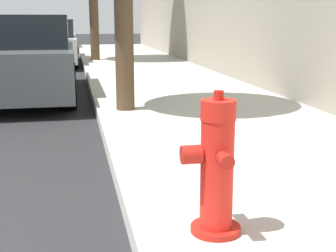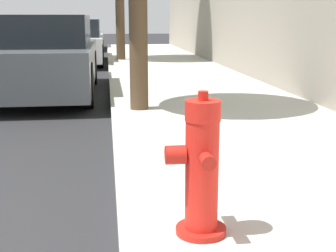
{
  "view_description": "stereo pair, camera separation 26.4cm",
  "coord_description": "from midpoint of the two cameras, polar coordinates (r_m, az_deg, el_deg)",
  "views": [
    {
      "loc": [
        1.4,
        -2.17,
        1.35
      ],
      "look_at": [
        2.14,
        1.41,
        0.51
      ],
      "focal_mm": 50.0,
      "sensor_mm": 36.0,
      "label": 1
    },
    {
      "loc": [
        1.66,
        -2.21,
        1.35
      ],
      "look_at": [
        2.14,
        1.41,
        0.51
      ],
      "focal_mm": 50.0,
      "sensor_mm": 36.0,
      "label": 2
    }
  ],
  "objects": [
    {
      "name": "fire_hydrant",
      "position": [
        2.62,
        6.93,
        -5.38
      ],
      "size": [
        0.35,
        0.37,
        0.82
      ],
      "color": "red",
      "rests_on": "sidewalk_slab"
    },
    {
      "name": "parked_car_mid",
      "position": [
        14.52,
        -11.05,
        10.0
      ],
      "size": [
        1.83,
        4.57,
        1.32
      ],
      "color": "silver",
      "rests_on": "ground_plane"
    },
    {
      "name": "parked_car_near",
      "position": [
        8.55,
        -14.17,
        8.17
      ],
      "size": [
        1.8,
        4.35,
        1.4
      ],
      "color": "#4C5156",
      "rests_on": "ground_plane"
    },
    {
      "name": "parked_car_far",
      "position": [
        21.19,
        -10.25,
        10.85
      ],
      "size": [
        1.82,
        4.15,
        1.28
      ],
      "color": "#B7B7BC",
      "rests_on": "ground_plane"
    }
  ]
}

